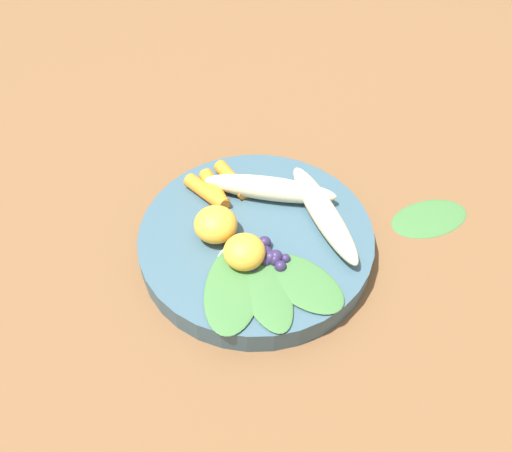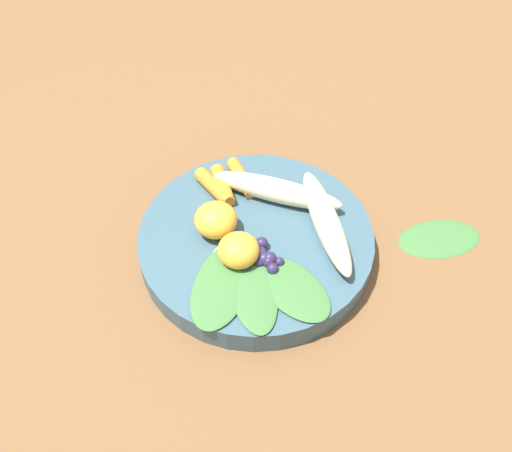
# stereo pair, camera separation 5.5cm
# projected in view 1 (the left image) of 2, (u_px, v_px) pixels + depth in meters

# --- Properties ---
(ground_plane) EXTENTS (2.40, 2.40, 0.00)m
(ground_plane) POSITION_uv_depth(u_px,v_px,m) (256.00, 249.00, 0.58)
(ground_plane) COLOR brown
(bowl) EXTENTS (0.25, 0.25, 0.03)m
(bowl) POSITION_uv_depth(u_px,v_px,m) (256.00, 241.00, 0.57)
(bowl) COLOR #385666
(bowl) RESTS_ON ground_plane
(banana_peeled_left) EXTENTS (0.04, 0.15, 0.03)m
(banana_peeled_left) POSITION_uv_depth(u_px,v_px,m) (270.00, 189.00, 0.58)
(banana_peeled_left) COLOR beige
(banana_peeled_left) RESTS_ON bowl
(banana_peeled_right) EXTENTS (0.15, 0.09, 0.03)m
(banana_peeled_right) POSITION_uv_depth(u_px,v_px,m) (324.00, 213.00, 0.56)
(banana_peeled_right) COLOR beige
(banana_peeled_right) RESTS_ON bowl
(orange_segment_near) EXTENTS (0.04, 0.04, 0.03)m
(orange_segment_near) POSITION_uv_depth(u_px,v_px,m) (244.00, 252.00, 0.52)
(orange_segment_near) COLOR #F4A833
(orange_segment_near) RESTS_ON bowl
(orange_segment_far) EXTENTS (0.05, 0.05, 0.03)m
(orange_segment_far) POSITION_uv_depth(u_px,v_px,m) (216.00, 224.00, 0.54)
(orange_segment_far) COLOR #F4A833
(orange_segment_far) RESTS_ON bowl
(carrot_front) EXTENTS (0.05, 0.05, 0.02)m
(carrot_front) POSITION_uv_depth(u_px,v_px,m) (232.00, 180.00, 0.60)
(carrot_front) COLOR orange
(carrot_front) RESTS_ON bowl
(carrot_mid_left) EXTENTS (0.06, 0.04, 0.02)m
(carrot_mid_left) POSITION_uv_depth(u_px,v_px,m) (214.00, 190.00, 0.59)
(carrot_mid_left) COLOR orange
(carrot_mid_left) RESTS_ON bowl
(carrot_mid_right) EXTENTS (0.05, 0.06, 0.02)m
(carrot_mid_right) POSITION_uv_depth(u_px,v_px,m) (206.00, 192.00, 0.59)
(carrot_mid_right) COLOR orange
(carrot_mid_right) RESTS_ON bowl
(blueberry_pile) EXTENTS (0.04, 0.04, 0.01)m
(blueberry_pile) POSITION_uv_depth(u_px,v_px,m) (270.00, 257.00, 0.53)
(blueberry_pile) COLOR #2D234C
(blueberry_pile) RESTS_ON bowl
(coconut_shred_patch) EXTENTS (0.05, 0.05, 0.00)m
(coconut_shred_patch) POSITION_uv_depth(u_px,v_px,m) (241.00, 262.00, 0.53)
(coconut_shred_patch) COLOR white
(coconut_shred_patch) RESTS_ON bowl
(kale_leaf_left) EXTENTS (0.11, 0.06, 0.00)m
(kale_leaf_left) POSITION_uv_depth(u_px,v_px,m) (233.00, 287.00, 0.51)
(kale_leaf_left) COLOR #3D7038
(kale_leaf_left) RESTS_ON bowl
(kale_leaf_right) EXTENTS (0.13, 0.09, 0.00)m
(kale_leaf_right) POSITION_uv_depth(u_px,v_px,m) (262.00, 282.00, 0.51)
(kale_leaf_right) COLOR #3D7038
(kale_leaf_right) RESTS_ON bowl
(kale_leaf_rear) EXTENTS (0.10, 0.10, 0.00)m
(kale_leaf_rear) POSITION_uv_depth(u_px,v_px,m) (303.00, 283.00, 0.51)
(kale_leaf_rear) COLOR #3D7038
(kale_leaf_rear) RESTS_ON bowl
(kale_leaf_stray) EXTENTS (0.09, 0.11, 0.01)m
(kale_leaf_stray) POSITION_uv_depth(u_px,v_px,m) (430.00, 217.00, 0.61)
(kale_leaf_stray) COLOR #3D7038
(kale_leaf_stray) RESTS_ON ground_plane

